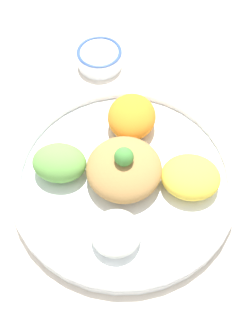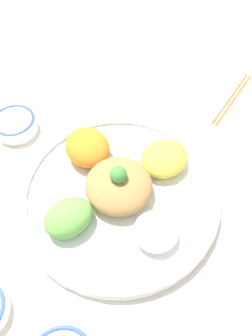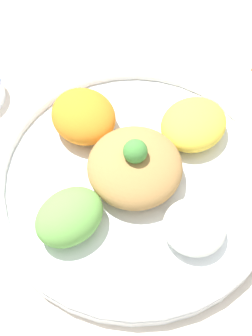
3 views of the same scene
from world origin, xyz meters
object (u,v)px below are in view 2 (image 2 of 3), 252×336
(chopsticks_pair_far, at_px, (232,98))
(serving_spoon_main, at_px, (118,95))
(salad_platter, at_px, (119,190))
(sauce_bowl_red, at_px, (15,124))

(chopsticks_pair_far, relative_size, serving_spoon_main, 1.62)
(salad_platter, height_order, serving_spoon_main, salad_platter)
(salad_platter, relative_size, sauce_bowl_red, 4.14)
(sauce_bowl_red, height_order, serving_spoon_main, sauce_bowl_red)
(serving_spoon_main, bearing_deg, salad_platter, 115.36)
(salad_platter, bearing_deg, sauce_bowl_red, -142.51)
(chopsticks_pair_far, distance_m, serving_spoon_main, 0.29)
(chopsticks_pair_far, bearing_deg, serving_spoon_main, -58.04)
(salad_platter, distance_m, serving_spoon_main, 0.30)
(salad_platter, relative_size, serving_spoon_main, 3.77)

